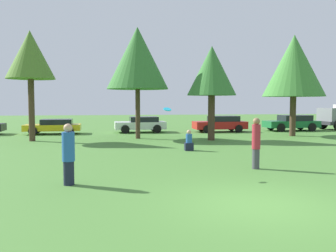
{
  "coord_description": "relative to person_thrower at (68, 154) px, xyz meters",
  "views": [
    {
      "loc": [
        -3.33,
        -7.83,
        2.39
      ],
      "look_at": [
        -1.5,
        4.54,
        1.56
      ],
      "focal_mm": 38.49,
      "sensor_mm": 36.0,
      "label": 1
    }
  ],
  "objects": [
    {
      "name": "tree_3",
      "position": [
        13.79,
        13.28,
        4.02
      ],
      "size": [
        4.3,
        4.3,
        7.1
      ],
      "color": "#473323",
      "rests_on": "ground"
    },
    {
      "name": "parked_car_green",
      "position": [
        16.03,
        17.65,
        -0.2
      ],
      "size": [
        4.51,
        2.1,
        1.31
      ],
      "rotation": [
        0.0,
        0.0,
        3.18
      ],
      "color": "#196633",
      "rests_on": "ground"
    },
    {
      "name": "bystander_sitting",
      "position": [
        4.95,
        6.77,
        -0.47
      ],
      "size": [
        0.41,
        0.34,
        1.03
      ],
      "color": "#191E33",
      "rests_on": "ground"
    },
    {
      "name": "parked_car_yellow",
      "position": [
        -3.22,
        17.39,
        -0.3
      ],
      "size": [
        4.16,
        2.18,
        1.11
      ],
      "rotation": [
        0.0,
        0.0,
        3.18
      ],
      "color": "gold",
      "rests_on": "ground"
    },
    {
      "name": "parked_car_white",
      "position": [
        3.37,
        17.95,
        -0.24
      ],
      "size": [
        4.04,
        2.2,
        1.24
      ],
      "rotation": [
        0.0,
        0.0,
        3.18
      ],
      "color": "silver",
      "rests_on": "ground"
    },
    {
      "name": "person_thrower",
      "position": [
        0.0,
        0.0,
        0.0
      ],
      "size": [
        0.36,
        0.36,
        1.78
      ],
      "rotation": [
        0.0,
        0.0,
        0.25
      ],
      "color": "#191E33",
      "rests_on": "ground"
    },
    {
      "name": "ground_plane",
      "position": [
        4.66,
        -2.75,
        -0.9
      ],
      "size": [
        120.0,
        120.0,
        0.0
      ],
      "primitive_type": "plane",
      "color": "#477A33"
    },
    {
      "name": "frisbee",
      "position": [
        3.02,
        0.99,
        1.26
      ],
      "size": [
        0.27,
        0.25,
        0.14
      ],
      "color": "#19B2D8"
    },
    {
      "name": "tree_2",
      "position": [
        7.33,
        11.34,
        3.4
      ],
      "size": [
        3.07,
        3.07,
        5.88
      ],
      "color": "#473323",
      "rests_on": "ground"
    },
    {
      "name": "tree_0",
      "position": [
        -3.71,
        12.43,
        4.3
      ],
      "size": [
        2.93,
        2.93,
        6.73
      ],
      "color": "#473323",
      "rests_on": "ground"
    },
    {
      "name": "parked_car_red",
      "position": [
        9.76,
        17.41,
        -0.23
      ],
      "size": [
        4.27,
        1.98,
        1.29
      ],
      "rotation": [
        0.0,
        0.0,
        3.18
      ],
      "color": "red",
      "rests_on": "ground"
    },
    {
      "name": "person_catcher",
      "position": [
        6.32,
        1.61,
        0.06
      ],
      "size": [
        0.3,
        0.3,
        1.84
      ],
      "rotation": [
        0.0,
        0.0,
        -2.89
      ],
      "color": "#3F3F47",
      "rests_on": "ground"
    },
    {
      "name": "tree_1",
      "position": [
        2.82,
        13.04,
        4.34
      ],
      "size": [
        4.02,
        4.02,
        7.26
      ],
      "color": "#473323",
      "rests_on": "ground"
    }
  ]
}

